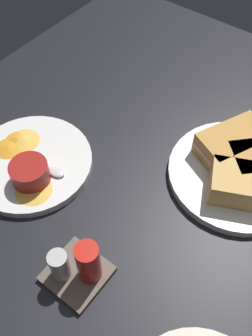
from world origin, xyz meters
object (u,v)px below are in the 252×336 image
spoon_by_gravy_ramekin (51,169)px  ramekin_light_gravy (30,172)px  ramekin_dark_sauce (236,141)px  condiment_caddy (78,267)px  sandwich_half_near (248,186)px  sandwich_half_extra (233,143)px  spoon_by_dark_ramekin (232,167)px  plate_chips_companion (31,163)px  plate_sandwich_main (236,174)px

spoon_by_gravy_ramekin → ramekin_light_gravy: bearing=68.6°
ramekin_dark_sauce → condiment_caddy: (7.34, 36.90, -0.25)cm
sandwich_half_near → ramekin_light_gravy: size_ratio=2.17×
sandwich_half_extra → ramekin_dark_sauce: sandwich_half_extra is taller
sandwich_half_near → spoon_by_gravy_ramekin: bearing=29.0°
ramekin_dark_sauce → spoon_by_dark_ramekin: size_ratio=0.64×
sandwich_half_near → ramekin_light_gravy: bearing=32.6°
ramekin_dark_sauce → plate_chips_companion: ramekin_dark_sauce is taller
spoon_by_gravy_ramekin → sandwich_half_near: bearing=-151.0°
plate_sandwich_main → plate_chips_companion: bearing=33.2°
sandwich_half_extra → plate_chips_companion: size_ratio=0.64×
plate_sandwich_main → condiment_caddy: (10.56, 32.17, 2.61)cm
spoon_by_gravy_ramekin → sandwich_half_extra: bearing=-135.2°
ramekin_light_gravy → plate_sandwich_main: bearing=-140.1°
ramekin_dark_sauce → spoon_by_gravy_ramekin: size_ratio=0.61×
sandwich_half_extra → ramekin_light_gravy: (25.75, 27.78, -0.24)cm
plate_sandwich_main → ramekin_dark_sauce: (3.22, -4.74, 2.85)cm
ramekin_dark_sauce → spoon_by_dark_ramekin: 5.38cm
ramekin_dark_sauce → ramekin_light_gravy: bearing=48.3°
sandwich_half_near → spoon_by_gravy_ramekin: sandwich_half_near is taller
plate_sandwich_main → ramekin_dark_sauce: size_ratio=4.17×
sandwich_half_near → sandwich_half_extra: bearing=-46.8°
ramekin_light_gravy → spoon_by_gravy_ramekin: 4.23cm
plate_sandwich_main → spoon_by_dark_ramekin: bearing=-2.8°
plate_sandwich_main → sandwich_half_near: (-3.31, 3.52, 3.20)cm
ramekin_light_gravy → condiment_caddy: 20.12cm
sandwich_half_near → plate_sandwich_main: bearing=-46.8°
condiment_caddy → plate_chips_companion: bearing=-26.2°
ramekin_light_gravy → spoon_by_gravy_ramekin: bearing=-111.4°
plate_chips_companion → condiment_caddy: (-22.01, 10.84, 2.61)cm
sandwich_half_near → spoon_by_gravy_ramekin: 35.47cm
condiment_caddy → sandwich_half_extra: bearing=-101.5°
ramekin_light_gravy → condiment_caddy: condiment_caddy is taller
plate_sandwich_main → spoon_by_gravy_ramekin: bearing=36.8°
spoon_by_dark_ramekin → ramekin_light_gravy: ramekin_light_gravy is taller
ramekin_dark_sauce → plate_chips_companion: 39.36cm
sandwich_half_near → ramekin_dark_sauce: sandwich_half_near is taller
plate_sandwich_main → ramekin_light_gravy: bearing=39.9°
condiment_caddy → ramekin_dark_sauce: bearing=-101.3°
plate_sandwich_main → condiment_caddy: 33.96cm
sandwich_half_extra → spoon_by_dark_ramekin: sandwich_half_extra is taller
sandwich_half_near → ramekin_light_gravy: (32.37, 20.73, -0.24)cm
ramekin_light_gravy → plate_chips_companion: bearing=-39.8°
plate_chips_companion → plate_sandwich_main: bearing=-146.8°
plate_chips_companion → spoon_by_gravy_ramekin: size_ratio=2.35×
plate_chips_companion → spoon_by_gravy_ramekin: spoon_by_gravy_ramekin is taller
ramekin_dark_sauce → spoon_by_gravy_ramekin: bearing=46.1°
sandwich_half_extra → spoon_by_gravy_ramekin: (24.35, 24.22, -2.04)cm
ramekin_dark_sauce → sandwich_half_near: bearing=128.3°
ramekin_dark_sauce → plate_sandwich_main: bearing=124.2°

